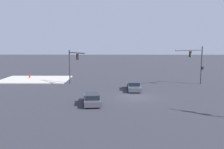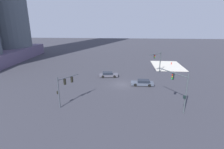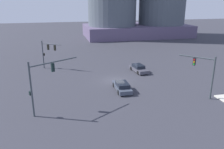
{
  "view_description": "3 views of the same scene",
  "coord_description": "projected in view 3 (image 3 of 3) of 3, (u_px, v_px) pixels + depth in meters",
  "views": [
    {
      "loc": [
        2.69,
        29.43,
        6.85
      ],
      "look_at": [
        2.94,
        0.53,
        2.9
      ],
      "focal_mm": 38.3,
      "sensor_mm": 36.0,
      "label": 1
    },
    {
      "loc": [
        -35.47,
        -0.26,
        13.3
      ],
      "look_at": [
        -0.65,
        2.24,
        2.42
      ],
      "focal_mm": 28.06,
      "sensor_mm": 36.0,
      "label": 2
    },
    {
      "loc": [
        -8.59,
        -33.28,
        12.17
      ],
      "look_at": [
        -1.24,
        -2.83,
        1.97
      ],
      "focal_mm": 37.29,
      "sensor_mm": 36.0,
      "label": 3
    }
  ],
  "objects": [
    {
      "name": "traffic_signal_near_corner",
      "position": [
        205.0,
        70.0,
        29.16
      ],
      "size": [
        3.09,
        3.56,
        5.56
      ],
      "rotation": [
        0.0,
        0.0,
        2.28
      ],
      "color": "#343C41",
      "rests_on": "ground"
    },
    {
      "name": "ground_plane",
      "position": [
        115.0,
        80.0,
        36.45
      ],
      "size": [
        200.45,
        200.45,
        0.0
      ],
      "primitive_type": "plane",
      "color": "#33333C"
    },
    {
      "name": "traffic_signal_opposite_side",
      "position": [
        48.0,
        50.0,
        41.58
      ],
      "size": [
        3.44,
        2.73,
        5.12
      ],
      "rotation": [
        0.0,
        0.0,
        -0.61
      ],
      "color": "#383E46",
      "rests_on": "ground"
    },
    {
      "name": "sedan_car_waiting_far",
      "position": [
        122.0,
        86.0,
        32.33
      ],
      "size": [
        1.92,
        4.76,
        1.21
      ],
      "rotation": [
        0.0,
        0.0,
        1.55
      ],
      "color": "#404756",
      "rests_on": "ground"
    },
    {
      "name": "traffic_signal_cross_street",
      "position": [
        42.0,
        78.0,
        24.95
      ],
      "size": [
        5.44,
        3.29,
        6.14
      ],
      "rotation": [
        0.0,
        0.0,
        0.55
      ],
      "color": "#3A4348",
      "rests_on": "ground"
    },
    {
      "name": "sedan_car_approaching",
      "position": [
        139.0,
        68.0,
        40.69
      ],
      "size": [
        2.26,
        4.63,
        1.21
      ],
      "rotation": [
        0.0,
        0.0,
        -1.46
      ],
      "color": "#474752",
      "rests_on": "ground"
    }
  ]
}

